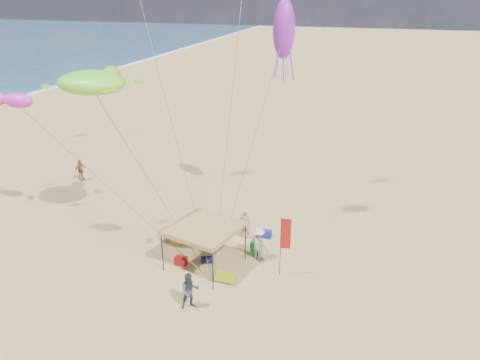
% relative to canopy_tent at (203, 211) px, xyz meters
% --- Properties ---
extents(ground, '(280.00, 280.00, 0.00)m').
position_rel_canopy_tent_xyz_m(ground, '(1.32, -1.71, -2.86)').
color(ground, tan).
rests_on(ground, ground).
extents(canopy_tent, '(5.42, 5.42, 3.44)m').
position_rel_canopy_tent_xyz_m(canopy_tent, '(0.00, 0.00, 0.00)').
color(canopy_tent, black).
rests_on(canopy_tent, ground).
extents(feather_flag, '(0.45, 0.10, 2.94)m').
position_rel_canopy_tent_xyz_m(feather_flag, '(3.68, 0.28, -0.89)').
color(feather_flag, black).
rests_on(feather_flag, ground).
extents(cooler_red, '(0.54, 0.38, 0.38)m').
position_rel_canopy_tent_xyz_m(cooler_red, '(-1.12, -0.29, -2.67)').
color(cooler_red, red).
rests_on(cooler_red, ground).
extents(cooler_blue, '(0.54, 0.38, 0.38)m').
position_rel_canopy_tent_xyz_m(cooler_blue, '(2.11, 3.34, -2.67)').
color(cooler_blue, '#121B95').
rests_on(cooler_blue, ground).
extents(bag_navy, '(0.69, 0.54, 0.36)m').
position_rel_canopy_tent_xyz_m(bag_navy, '(0.02, 0.18, -2.68)').
color(bag_navy, black).
rests_on(bag_navy, ground).
extents(bag_orange, '(0.54, 0.69, 0.36)m').
position_rel_canopy_tent_xyz_m(bag_orange, '(-1.01, 3.16, -2.68)').
color(bag_orange, orange).
rests_on(bag_orange, ground).
extents(chair_green, '(0.50, 0.50, 0.70)m').
position_rel_canopy_tent_xyz_m(chair_green, '(2.05, 1.58, -2.51)').
color(chair_green, '#177F31').
rests_on(chair_green, ground).
extents(chair_yellow, '(0.50, 0.50, 0.70)m').
position_rel_canopy_tent_xyz_m(chair_yellow, '(-2.08, 1.45, -2.51)').
color(chair_yellow, gold).
rests_on(chair_yellow, ground).
extents(crate_grey, '(0.34, 0.30, 0.28)m').
position_rel_canopy_tent_xyz_m(crate_grey, '(1.73, -0.85, -2.72)').
color(crate_grey, gray).
rests_on(crate_grey, ground).
extents(beach_cart, '(0.90, 0.50, 0.24)m').
position_rel_canopy_tent_xyz_m(beach_cart, '(1.33, -0.92, -2.66)').
color(beach_cart, '#B0C816').
rests_on(beach_cart, ground).
extents(person_near_a, '(0.61, 0.41, 1.63)m').
position_rel_canopy_tent_xyz_m(person_near_a, '(1.06, 3.01, -2.05)').
color(person_near_a, tan).
rests_on(person_near_a, ground).
extents(person_near_b, '(1.00, 0.96, 1.62)m').
position_rel_canopy_tent_xyz_m(person_near_b, '(0.55, -3.06, -2.05)').
color(person_near_b, '#323C44').
rests_on(person_near_b, ground).
extents(person_near_c, '(1.22, 0.94, 1.67)m').
position_rel_canopy_tent_xyz_m(person_near_c, '(2.24, 1.27, -2.03)').
color(person_near_c, beige).
rests_on(person_near_c, ground).
extents(person_far_a, '(0.53, 0.93, 1.49)m').
position_rel_canopy_tent_xyz_m(person_far_a, '(-11.73, 7.06, -2.12)').
color(person_far_a, brown).
rests_on(person_far_a, ground).
extents(turtle_kite, '(3.88, 3.53, 1.06)m').
position_rel_canopy_tent_xyz_m(turtle_kite, '(-5.38, 0.57, 5.30)').
color(turtle_kite, '#71E32C').
rests_on(turtle_kite, ground).
extents(fish_kite, '(1.79, 1.33, 0.71)m').
position_rel_canopy_tent_xyz_m(fish_kite, '(-9.34, 0.27, 4.29)').
color(fish_kite, '#D427B0').
rests_on(fish_kite, ground).
extents(squid_kite, '(1.41, 1.41, 2.85)m').
position_rel_canopy_tent_xyz_m(squid_kite, '(2.12, 5.95, 7.33)').
color(squid_kite, purple).
rests_on(squid_kite, ground).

